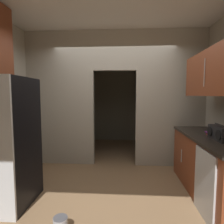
{
  "coord_description": "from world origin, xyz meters",
  "views": [
    {
      "loc": [
        0.22,
        -2.86,
        1.51
      ],
      "look_at": [
        0.01,
        0.36,
        1.22
      ],
      "focal_mm": 30.65,
      "sensor_mm": 36.0,
      "label": 1
    }
  ],
  "objects_px": {
    "book_stack": "(211,134)",
    "dishwasher": "(204,184)",
    "refrigerator": "(1,142)",
    "boombox": "(220,133)"
  },
  "relations": [
    {
      "from": "refrigerator",
      "to": "dishwasher",
      "type": "distance_m",
      "value": 2.69
    },
    {
      "from": "dishwasher",
      "to": "boombox",
      "type": "distance_m",
      "value": 0.72
    },
    {
      "from": "book_stack",
      "to": "dishwasher",
      "type": "bearing_deg",
      "value": -117.64
    },
    {
      "from": "refrigerator",
      "to": "book_stack",
      "type": "bearing_deg",
      "value": 9.48
    },
    {
      "from": "dishwasher",
      "to": "book_stack",
      "type": "height_order",
      "value": "book_stack"
    },
    {
      "from": "refrigerator",
      "to": "book_stack",
      "type": "xyz_separation_m",
      "value": [
        2.98,
        0.5,
        0.06
      ]
    },
    {
      "from": "dishwasher",
      "to": "book_stack",
      "type": "relative_size",
      "value": 5.15
    },
    {
      "from": "refrigerator",
      "to": "dishwasher",
      "type": "xyz_separation_m",
      "value": [
        2.65,
        -0.13,
        -0.45
      ]
    },
    {
      "from": "refrigerator",
      "to": "boombox",
      "type": "bearing_deg",
      "value": 3.57
    },
    {
      "from": "refrigerator",
      "to": "book_stack",
      "type": "height_order",
      "value": "refrigerator"
    }
  ]
}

